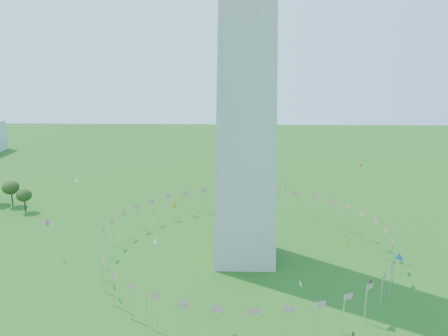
{
  "coord_description": "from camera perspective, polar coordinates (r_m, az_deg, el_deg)",
  "views": [
    {
      "loc": [
        -2.39,
        -65.26,
        56.53
      ],
      "look_at": [
        -5.38,
        35.0,
        30.56
      ],
      "focal_mm": 35.0,
      "sensor_mm": 36.0,
      "label": 1
    }
  ],
  "objects": [
    {
      "name": "flag_ring",
      "position": [
        126.48,
        2.68,
        -9.79
      ],
      "size": [
        80.24,
        80.24,
        9.0
      ],
      "color": "silver",
      "rests_on": "ground"
    },
    {
      "name": "kites_aloft",
      "position": [
        95.07,
        11.8,
        -9.11
      ],
      "size": [
        112.32,
        69.83,
        37.42
      ],
      "color": "blue",
      "rests_on": "ground"
    }
  ]
}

